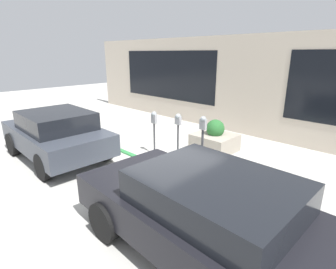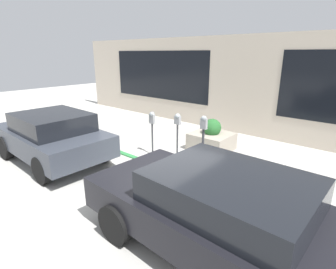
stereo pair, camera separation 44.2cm
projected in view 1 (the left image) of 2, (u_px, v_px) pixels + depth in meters
ground_plane at (164, 168)px, 7.31m from camera, size 40.00×40.00×0.00m
curb_strip at (162, 168)px, 7.25m from camera, size 19.00×0.16×0.04m
building_facade at (249, 86)px, 9.80m from camera, size 19.00×0.17×3.72m
parking_meter_nearest at (203, 134)px, 6.71m from camera, size 0.18×0.15×1.54m
parking_meter_second at (178, 126)px, 7.31m from camera, size 0.18×0.16×1.46m
parking_meter_middle at (154, 122)px, 7.99m from camera, size 0.19×0.16×1.37m
planter_box at (215, 140)px, 8.51m from camera, size 1.26×1.17×1.04m
parked_car_front at (207, 212)px, 3.98m from camera, size 4.46×2.11×1.39m
parked_car_middle at (56, 134)px, 7.78m from camera, size 3.92×1.99×1.45m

